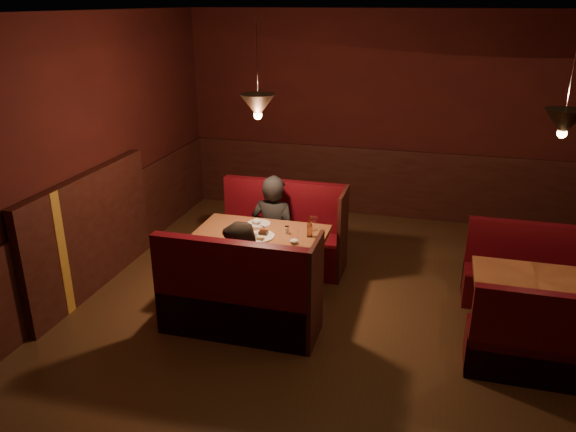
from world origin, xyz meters
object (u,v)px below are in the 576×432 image
(second_table, at_px, (533,293))
(second_bench_near, at_px, (544,350))
(main_bench_near, at_px, (239,304))
(diner_b, at_px, (243,262))
(second_bench_far, at_px, (525,279))
(diner_a, at_px, (273,210))
(main_table, at_px, (262,248))
(main_bench_far, at_px, (283,240))

(second_table, relative_size, second_bench_near, 0.90)
(main_bench_near, distance_m, diner_b, 0.41)
(second_bench_far, relative_size, diner_b, 0.84)
(main_bench_near, bearing_deg, diner_a, 92.99)
(main_bench_near, height_order, second_table, main_bench_near)
(main_table, relative_size, main_bench_near, 0.91)
(main_table, distance_m, second_bench_near, 2.81)
(diner_a, xyz_separation_m, diner_b, (0.09, -1.30, -0.04))
(second_table, distance_m, second_bench_near, 0.68)
(main_bench_near, bearing_deg, second_table, 14.35)
(second_bench_far, bearing_deg, diner_a, 178.57)
(main_table, height_order, second_bench_near, main_table)
(main_table, height_order, main_bench_near, main_bench_near)
(main_bench_near, distance_m, second_table, 2.74)
(main_bench_far, distance_m, diner_a, 0.46)
(second_bench_far, distance_m, second_bench_near, 1.31)
(main_bench_far, bearing_deg, main_bench_near, -90.00)
(diner_a, bearing_deg, main_table, 100.13)
(second_table, bearing_deg, second_bench_far, 87.80)
(main_bench_near, relative_size, diner_a, 0.99)
(main_bench_near, relative_size, second_bench_far, 1.24)
(main_bench_near, xyz_separation_m, diner_a, (-0.07, 1.40, 0.43))
(main_bench_far, relative_size, second_table, 1.37)
(main_bench_far, xyz_separation_m, second_table, (2.65, -0.87, 0.13))
(main_bench_near, xyz_separation_m, second_bench_near, (2.68, 0.02, -0.05))
(diner_a, bearing_deg, diner_b, 98.84)
(second_table, xyz_separation_m, second_bench_near, (0.03, -0.66, -0.18))
(main_table, xyz_separation_m, second_table, (2.67, -0.10, -0.10))
(second_table, relative_size, second_bench_far, 0.90)
(second_table, distance_m, diner_a, 2.84)
(main_bench_far, distance_m, second_bench_near, 3.08)
(second_table, bearing_deg, diner_a, 165.11)
(second_table, height_order, diner_b, diner_b)
(main_bench_far, relative_size, second_bench_far, 1.24)
(main_table, height_order, diner_b, diner_b)
(main_table, bearing_deg, main_bench_near, -88.81)
(main_table, xyz_separation_m, diner_b, (0.03, -0.67, 0.16))
(main_bench_near, xyz_separation_m, second_table, (2.65, 0.68, 0.13))
(main_table, xyz_separation_m, diner_a, (-0.06, 0.63, 0.20))
(main_bench_near, bearing_deg, main_bench_far, 90.00)
(main_bench_near, xyz_separation_m, diner_b, (0.02, 0.10, 0.39))
(main_bench_far, xyz_separation_m, diner_a, (-0.07, -0.14, 0.43))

